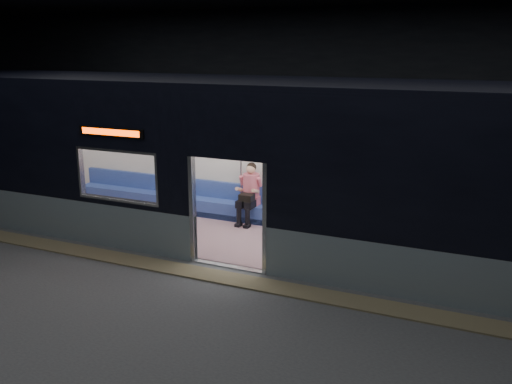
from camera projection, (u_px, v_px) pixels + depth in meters
The scene contains 7 objects.
station_floor at pixel (201, 290), 9.16m from camera, with size 24.00×14.00×0.01m, color #47494C.
station_envelope at pixel (195, 68), 8.21m from camera, with size 24.00×14.00×5.00m.
tactile_strip at pixel (216, 276), 9.64m from camera, with size 22.80×0.50×0.03m, color #8C7F59.
metro_car at pixel (260, 155), 10.93m from camera, with size 18.00×3.04×3.35m.
passenger at pixel (250, 190), 12.36m from camera, with size 0.45×0.72×1.39m.
handbag at pixel (247, 197), 12.17m from camera, with size 0.31×0.26×0.15m, color black.
transit_map at pixel (410, 173), 11.12m from camera, with size 0.94×0.03×0.61m, color white.
Camera 1 is at (4.23, -7.34, 3.98)m, focal length 38.00 mm.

